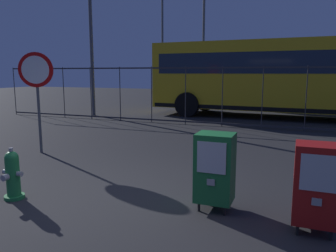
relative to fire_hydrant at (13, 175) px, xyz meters
name	(u,v)px	position (x,y,z in m)	size (l,w,h in m)	color
ground_plane	(118,200)	(1.41, 0.50, -0.35)	(60.00, 60.00, 0.00)	#262628
fire_hydrant	(13,175)	(0.00, 0.00, 0.00)	(0.33, 0.32, 0.75)	#1E7238
newspaper_box_primary	(215,167)	(2.77, 0.67, 0.22)	(0.48, 0.42, 1.02)	black
newspaper_box_secondary	(317,184)	(3.97, 0.46, 0.22)	(0.48, 0.42, 1.02)	black
stop_sign	(37,81)	(-1.61, 2.33, 1.25)	(0.71, 0.31, 2.23)	#4C4F54
fence_barrier	(222,96)	(1.41, 7.46, 0.67)	(18.03, 0.04, 2.00)	#2D2D33
bus_near	(287,75)	(3.30, 10.46, 1.36)	(10.59, 3.12, 3.00)	gold
bus_far	(308,74)	(4.20, 15.03, 1.36)	(10.64, 3.33, 3.00)	#19519E
street_light_near_left	(162,37)	(-4.78, 17.41, 3.78)	(0.32, 0.32, 7.15)	#4C4F54
street_light_near_right	(204,35)	(-1.35, 15.11, 3.53)	(0.32, 0.32, 6.65)	#4C4F54
street_light_far_right	(90,13)	(-4.24, 8.37, 3.83)	(0.32, 0.32, 7.23)	#4C4F54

